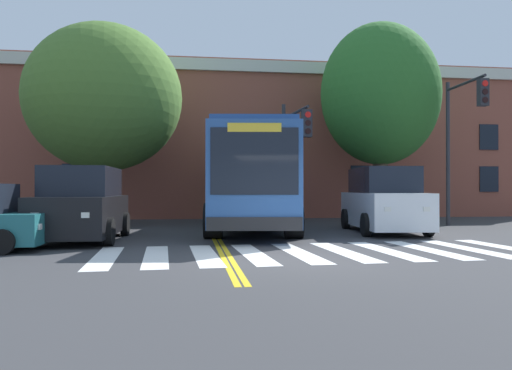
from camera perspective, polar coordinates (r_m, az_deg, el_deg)
ground_plane at (r=10.95m, az=3.96°, el=-8.49°), size 120.00×120.00×0.00m
crosswalk at (r=12.25m, az=7.46°, el=-7.61°), size 10.78×4.41×0.01m
lane_line_yellow_inner at (r=25.79m, az=-6.02°, el=-3.84°), size 0.12×36.00×0.01m
lane_line_yellow_outer at (r=25.79m, az=-5.66°, el=-3.84°), size 0.12×36.00×0.01m
city_bus at (r=19.03m, az=-0.41°, el=0.75°), size 4.02×11.91×3.56m
car_black_near_lane at (r=15.66m, az=-19.24°, el=-2.23°), size 2.37×4.76×2.17m
car_white_far_lane at (r=18.20m, az=14.32°, el=-1.84°), size 2.66×5.32×2.28m
car_navy_behind_bus at (r=27.76m, az=-3.49°, el=-1.96°), size 2.19×3.72×1.73m
traffic_light_near_corner at (r=21.48m, az=22.40°, el=6.25°), size 0.35×2.86×5.98m
traffic_light_overhead at (r=19.94m, az=4.26°, el=4.78°), size 0.53×3.30×5.12m
street_tree_curbside_large at (r=24.16m, az=14.02°, el=9.98°), size 7.87×7.81×9.20m
street_tree_curbside_small at (r=21.73m, az=-17.00°, el=9.43°), size 9.03×9.03×8.29m
building_facade at (r=29.54m, az=-4.34°, el=4.63°), size 36.67×7.99×8.27m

